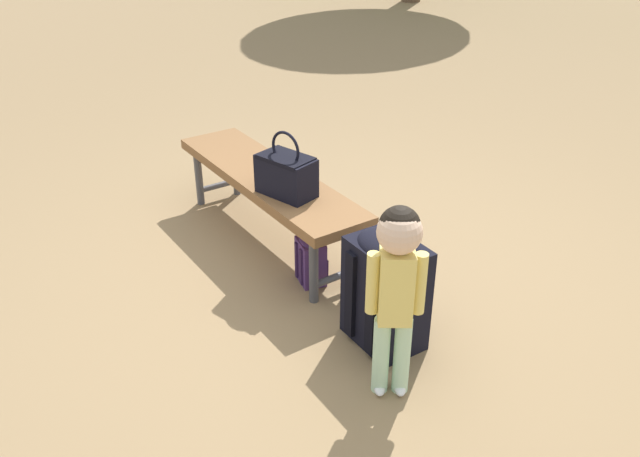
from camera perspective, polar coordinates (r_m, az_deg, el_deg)
name	(u,v)px	position (r m, az deg, el deg)	size (l,w,h in m)	color
ground_plane	(345,287)	(3.70, 2.19, -5.03)	(40.00, 40.00, 0.00)	#8C704C
park_bench	(268,182)	(3.98, -4.47, 3.95)	(1.64, 0.58, 0.45)	brown
handbag	(286,173)	(3.65, -2.91, 4.74)	(0.36, 0.29, 0.37)	black
child_standing	(397,275)	(2.71, 6.58, -3.98)	(0.18, 0.22, 0.91)	#B2D8B2
backpack_large	(386,287)	(3.17, 5.70, -4.98)	(0.39, 0.35, 0.62)	black
backpack_small	(311,258)	(3.68, -0.78, -2.56)	(0.19, 0.17, 0.30)	#4C2D66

